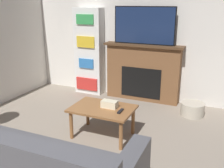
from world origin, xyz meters
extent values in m
cube|color=silver|center=(0.00, 3.93, 1.35)|extent=(5.63, 0.06, 2.70)
cube|color=brown|center=(0.02, 3.79, 0.52)|extent=(1.39, 0.22, 1.04)
cube|color=black|center=(0.02, 3.68, 0.37)|extent=(0.77, 0.01, 0.57)
cube|color=#4C331E|center=(0.02, 3.77, 1.06)|extent=(1.49, 0.28, 0.04)
cube|color=black|center=(0.02, 3.77, 1.42)|extent=(1.13, 0.03, 0.67)
cube|color=#19284C|center=(0.02, 3.76, 1.42)|extent=(1.09, 0.01, 0.64)
cube|color=brown|center=(-0.05, 2.16, 0.42)|extent=(0.86, 0.59, 0.03)
cylinder|color=brown|center=(-0.42, 1.92, 0.20)|extent=(0.05, 0.05, 0.40)
cylinder|color=brown|center=(0.32, 1.92, 0.20)|extent=(0.05, 0.05, 0.40)
cylinder|color=brown|center=(-0.42, 2.39, 0.20)|extent=(0.05, 0.05, 0.40)
cylinder|color=brown|center=(0.32, 2.39, 0.20)|extent=(0.05, 0.05, 0.40)
cube|color=beige|center=(0.04, 2.20, 0.48)|extent=(0.22, 0.12, 0.10)
cube|color=black|center=(0.24, 2.12, 0.45)|extent=(0.04, 0.15, 0.02)
cube|color=white|center=(-1.11, 3.77, 0.86)|extent=(0.57, 0.26, 1.72)
cube|color=red|center=(-1.11, 3.63, 0.22)|extent=(0.47, 0.03, 0.25)
cube|color=#2D70B7|center=(-1.11, 3.63, 0.65)|extent=(0.32, 0.03, 0.19)
cube|color=gold|center=(-1.11, 3.63, 1.08)|extent=(0.38, 0.03, 0.22)
cube|color=green|center=(-1.11, 3.63, 1.51)|extent=(0.37, 0.03, 0.19)
cylinder|color=#BCB29E|center=(1.03, 3.40, 0.11)|extent=(0.39, 0.39, 0.22)
camera|label=1|loc=(1.41, -0.86, 1.84)|focal=42.00mm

